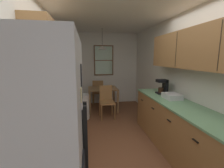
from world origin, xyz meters
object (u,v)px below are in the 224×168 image
dish_rack (172,96)px  storage_canister (57,108)px  dining_table (103,92)px  coffee_maker (163,86)px  trash_bin (83,107)px  dining_chair_near (107,100)px  stove_range (51,168)px  microwave_over_range (31,60)px  dining_chair_far (98,91)px  table_serving_bowl (105,87)px

dish_rack → storage_canister: bearing=-167.0°
dining_table → coffee_maker: bearing=-55.6°
trash_bin → storage_canister: (-0.30, -1.99, 0.64)m
dining_chair_near → dish_rack: 1.93m
stove_range → storage_canister: (-0.01, 0.59, 0.51)m
dining_chair_near → microwave_over_range: bearing=-112.4°
stove_range → trash_bin: 2.60m
trash_bin → dish_rack: 2.39m
dining_table → dining_chair_far: (-0.10, 0.59, -0.11)m
table_serving_bowl → trash_bin: bearing=-137.5°
dining_chair_near → trash_bin: dining_chair_near is taller
microwave_over_range → dining_chair_far: microwave_over_range is taller
coffee_maker → dish_rack: size_ratio=0.92×
table_serving_bowl → dish_rack: bearing=-64.1°
stove_range → dining_chair_near: bearing=69.7°
dining_table → dish_rack: 2.43m
dining_chair_near → storage_canister: storage_canister is taller
dining_chair_far → storage_canister: size_ratio=5.62×
dining_table → table_serving_bowl: (0.07, 0.03, 0.15)m
trash_bin → storage_canister: size_ratio=4.29×
dining_chair_far → dining_chair_near: bearing=-82.8°
trash_bin → coffee_maker: bearing=-31.4°
dining_chair_far → trash_bin: size_ratio=1.31×
dining_chair_near → storage_canister: (-0.96, -2.01, 0.48)m
coffee_maker → microwave_over_range: bearing=-145.5°
coffee_maker → table_serving_bowl: bearing=122.3°
dining_chair_far → coffee_maker: size_ratio=2.88×
dining_table → microwave_over_range: bearing=-107.9°
dining_chair_far → microwave_over_range: bearing=-103.7°
microwave_over_range → storage_canister: size_ratio=3.96×
microwave_over_range → storage_canister: (0.11, 0.59, -0.68)m
dining_chair_far → table_serving_bowl: dining_chair_far is taller
stove_range → table_serving_bowl: stove_range is taller
dining_chair_far → dish_rack: bearing=-65.7°
dining_table → dining_chair_near: (0.05, -0.59, -0.11)m
microwave_over_range → dining_chair_far: bearing=76.3°
storage_canister → table_serving_bowl: bearing=69.3°
microwave_over_range → dish_rack: 2.50m
dish_rack → stove_range: bearing=-152.5°
microwave_over_range → storage_canister: 0.90m
coffee_maker → dish_rack: coffee_maker is taller
microwave_over_range → dining_chair_near: 3.04m
dining_table → dining_chair_far: bearing=100.0°
microwave_over_range → storage_canister: microwave_over_range is taller
stove_range → storage_canister: stove_range is taller
stove_range → coffee_maker: 2.62m
coffee_maker → table_serving_bowl: size_ratio=1.67×
dining_table → dining_chair_far: size_ratio=1.00×
trash_bin → dish_rack: (1.74, -1.52, 0.61)m
dining_table → coffee_maker: coffee_maker is taller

